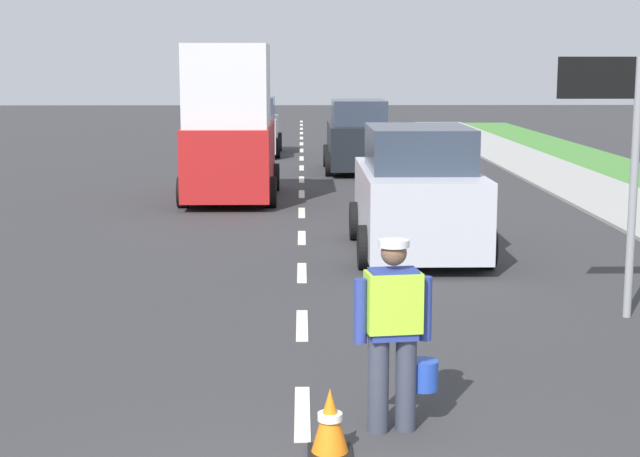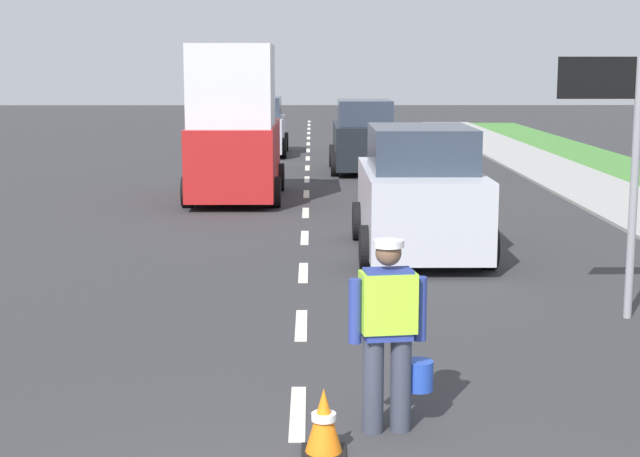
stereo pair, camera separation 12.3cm
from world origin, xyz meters
name	(u,v)px [view 2 (the right image)]	position (x,y,z in m)	size (l,w,h in m)	color
ground_plane	(307,178)	(0.00, 21.00, 0.00)	(96.00, 96.00, 0.00)	#333335
lane_center_line	(308,163)	(0.00, 25.20, 0.00)	(0.14, 46.40, 0.01)	silver
road_worker	(390,326)	(0.79, 2.28, 0.93)	(0.75, 0.44, 1.67)	#383D4C
lane_direction_sign	(617,123)	(3.81, 6.05, 2.41)	(1.16, 0.11, 3.20)	gray
traffic_cone_near	(324,422)	(0.22, 1.76, 0.27)	(0.36, 0.36, 0.55)	black
delivery_truck	(235,130)	(-1.63, 16.76, 1.61)	(2.16, 4.60, 3.54)	red
car_outgoing_ahead	(420,195)	(1.91, 10.24, 0.98)	(2.10, 4.11, 2.11)	silver
car_oncoming_third	(259,128)	(-1.70, 28.17, 0.92)	(1.97, 4.17, 1.98)	silver
car_outgoing_far	(364,138)	(1.66, 22.80, 0.97)	(1.99, 4.12, 2.08)	black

